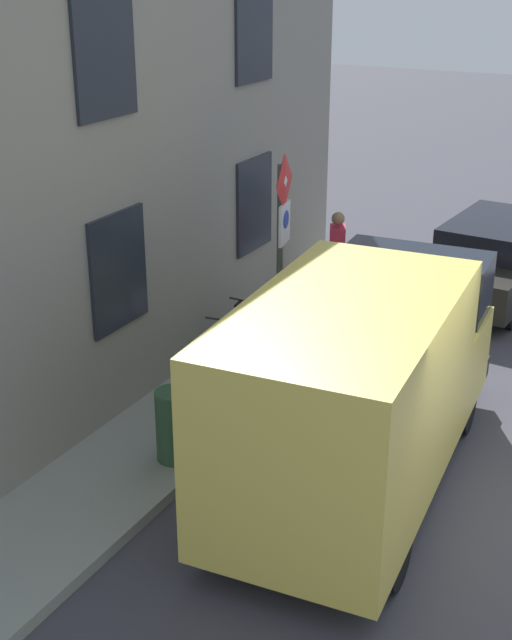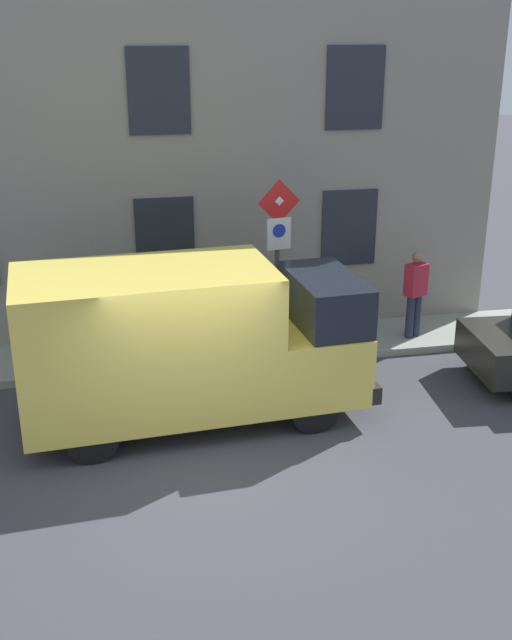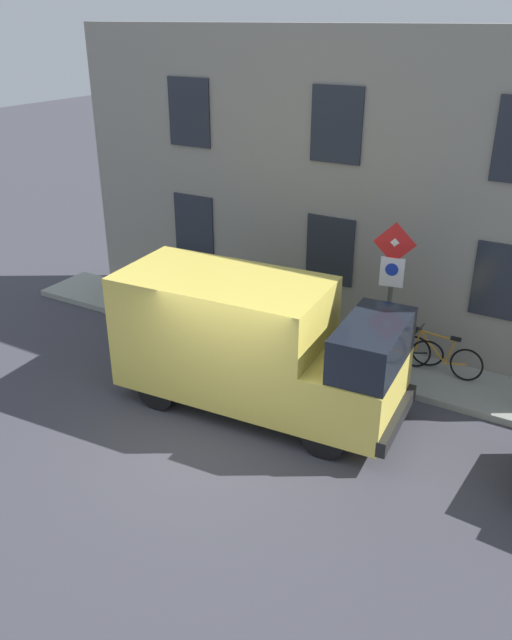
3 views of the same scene
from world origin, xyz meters
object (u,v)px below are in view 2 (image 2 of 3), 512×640
bicycle_orange (312,316)px  litter_bin (134,340)px  sign_post_stacked (278,244)px  bicycle_black (272,319)px  delivery_van (187,341)px  pedestrian (415,291)px

bicycle_orange → litter_bin: bearing=13.2°
sign_post_stacked → bicycle_black: bearing=-6.1°
bicycle_orange → sign_post_stacked: bearing=45.0°
delivery_van → bicycle_black: (2.76, -1.95, -0.82)m
litter_bin → pedestrian: bearing=-87.7°
bicycle_orange → litter_bin: size_ratio=1.90×
bicycle_orange → litter_bin: (-0.71, 3.48, 0.08)m
litter_bin → bicycle_black: bearing=-75.2°
pedestrian → litter_bin: pedestrian is taller
sign_post_stacked → pedestrian: 3.04m
bicycle_orange → pedestrian: size_ratio=1.00×
sign_post_stacked → litter_bin: bearing=87.0°
sign_post_stacked → litter_bin: (0.14, 2.59, -1.66)m
delivery_van → litter_bin: delivery_van is taller
sign_post_stacked → delivery_van: sign_post_stacked is taller
bicycle_orange → bicycle_black: size_ratio=1.00×
delivery_van → pedestrian: bearing=22.1°
bicycle_orange → litter_bin: 3.55m
sign_post_stacked → litter_bin: size_ratio=3.47×
litter_bin → sign_post_stacked: bearing=-93.0°
sign_post_stacked → bicycle_black: size_ratio=1.82×
delivery_van → pedestrian: 5.18m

